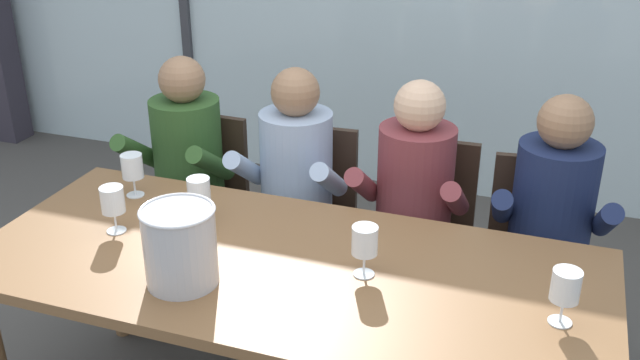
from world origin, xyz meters
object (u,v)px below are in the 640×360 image
object	(u,v)px
person_olive_shirt	(180,170)
wine_glass_center_pour	(113,201)
chair_center	(423,225)
person_maroon_top	(410,205)
wine_glass_by_left_taster	(365,241)
wine_glass_near_bucket	(565,288)
chair_right_of_center	(539,248)
chair_left_of_center	(307,208)
person_pale_blue_shirt	(291,187)
ice_bucket_primary	(180,245)
wine_glass_spare_empty	(199,193)
chair_near_curtain	(199,192)
person_navy_polo	(551,227)
wine_glass_by_right_taster	(132,168)
dining_table	(286,283)

from	to	relation	value
person_olive_shirt	wine_glass_center_pour	world-z (taller)	person_olive_shirt
chair_center	person_maroon_top	bearing A→B (deg)	-101.94
wine_glass_by_left_taster	wine_glass_near_bucket	distance (m)	0.61
wine_glass_center_pour	chair_right_of_center	bearing A→B (deg)	30.78
person_maroon_top	wine_glass_by_left_taster	bearing A→B (deg)	-88.85
chair_left_of_center	person_olive_shirt	xyz separation A→B (m)	(-0.57, -0.14, 0.17)
person_pale_blue_shirt	person_maroon_top	world-z (taller)	same
ice_bucket_primary	wine_glass_spare_empty	distance (m)	0.40
ice_bucket_primary	chair_right_of_center	bearing A→B (deg)	45.62
chair_right_of_center	wine_glass_near_bucket	distance (m)	0.98
person_pale_blue_shirt	ice_bucket_primary	bearing A→B (deg)	-90.80
wine_glass_spare_empty	chair_near_curtain	bearing A→B (deg)	119.87
person_pale_blue_shirt	wine_glass_spare_empty	world-z (taller)	person_pale_blue_shirt
chair_left_of_center	person_navy_polo	bearing A→B (deg)	-11.29
chair_near_curtain	wine_glass_by_right_taster	distance (m)	0.70
wine_glass_spare_empty	chair_left_of_center	bearing A→B (deg)	77.98
wine_glass_center_pour	person_navy_polo	bearing A→B (deg)	26.35
person_pale_blue_shirt	person_olive_shirt	bearing A→B (deg)	178.73
chair_left_of_center	chair_right_of_center	size ratio (longest dim) A/B	1.00
chair_left_of_center	wine_glass_near_bucket	xyz separation A→B (m)	(1.13, -0.92, 0.38)
dining_table	chair_left_of_center	distance (m)	0.93
person_pale_blue_shirt	wine_glass_by_left_taster	size ratio (longest dim) A/B	6.87
chair_right_of_center	chair_center	bearing A→B (deg)	168.18
dining_table	chair_near_curtain	world-z (taller)	chair_near_curtain
wine_glass_near_bucket	person_olive_shirt	bearing A→B (deg)	155.41
person_maroon_top	wine_glass_spare_empty	distance (m)	0.89
chair_center	person_maroon_top	distance (m)	0.24
person_pale_blue_shirt	wine_glass_near_bucket	world-z (taller)	person_pale_blue_shirt
person_pale_blue_shirt	wine_glass_spare_empty	bearing A→B (deg)	-104.26
chair_right_of_center	person_olive_shirt	world-z (taller)	person_olive_shirt
chair_left_of_center	person_olive_shirt	bearing A→B (deg)	-169.33
person_navy_polo	wine_glass_spare_empty	size ratio (longest dim) A/B	6.87
dining_table	chair_right_of_center	distance (m)	1.18
wine_glass_near_bucket	wine_glass_center_pour	distance (m)	1.53
ice_bucket_primary	chair_near_curtain	bearing A→B (deg)	116.56
wine_glass_center_pour	person_maroon_top	bearing A→B (deg)	38.64
wine_glass_by_left_taster	wine_glass_by_right_taster	xyz separation A→B (m)	(-1.02, 0.26, -0.00)
wine_glass_by_left_taster	wine_glass_spare_empty	distance (m)	0.68
wine_glass_by_left_taster	dining_table	bearing A→B (deg)	-176.18
dining_table	wine_glass_spare_empty	world-z (taller)	wine_glass_spare_empty
chair_right_of_center	ice_bucket_primary	size ratio (longest dim) A/B	3.38
dining_table	person_maroon_top	distance (m)	0.78
chair_left_of_center	person_navy_polo	distance (m)	1.09
person_maroon_top	wine_glass_spare_empty	size ratio (longest dim) A/B	6.87
chair_left_of_center	wine_glass_by_left_taster	distance (m)	1.07
dining_table	wine_glass_by_left_taster	distance (m)	0.34
chair_left_of_center	wine_glass_spare_empty	size ratio (longest dim) A/B	5.04
dining_table	chair_left_of_center	xyz separation A→B (m)	(-0.25, 0.88, -0.18)
person_olive_shirt	wine_glass_center_pour	size ratio (longest dim) A/B	6.87
chair_near_curtain	wine_glass_near_bucket	bearing A→B (deg)	-26.30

